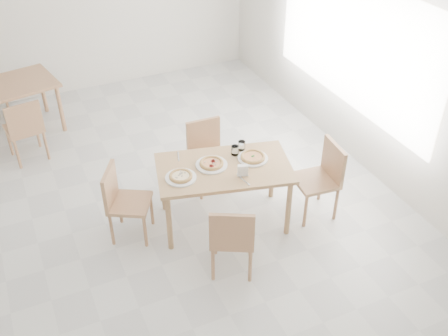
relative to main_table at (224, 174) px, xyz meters
name	(u,v)px	position (x,y,z in m)	size (l,w,h in m)	color
room	(352,42)	(2.10, 0.80, 0.84)	(7.28, 7.00, 7.00)	silver
main_table	(224,174)	(0.00, 0.00, 0.00)	(1.58, 1.13, 0.75)	tan
chair_south	(232,236)	(-0.26, -0.77, -0.16)	(0.58, 0.58, 0.87)	tan
chair_north	(207,150)	(0.11, 0.73, -0.16)	(0.44, 0.44, 0.86)	tan
chair_west	(122,198)	(-1.08, 0.25, -0.17)	(0.57, 0.57, 0.86)	tan
chair_east	(323,175)	(1.08, -0.30, -0.14)	(0.49, 0.49, 0.90)	tan
plate_margherita	(253,158)	(0.35, 0.00, 0.10)	(0.33, 0.33, 0.02)	white
plate_mushroom	(181,178)	(-0.49, 0.00, 0.10)	(0.32, 0.32, 0.02)	white
plate_pepperoni	(212,165)	(-0.11, 0.08, 0.10)	(0.34, 0.34, 0.02)	white
pizza_margherita	(253,157)	(0.35, 0.00, 0.12)	(0.31, 0.31, 0.03)	#E1B469
pizza_mushroom	(181,176)	(-0.49, 0.00, 0.12)	(0.29, 0.29, 0.03)	#E1B469
pizza_pepperoni	(212,163)	(-0.11, 0.08, 0.12)	(0.33, 0.33, 0.03)	#E1B469
tumbler_a	(235,150)	(0.21, 0.17, 0.14)	(0.08, 0.08, 0.11)	white
tumbler_b	(242,146)	(0.32, 0.22, 0.14)	(0.08, 0.08, 0.11)	white
napkin_holder	(243,171)	(0.11, -0.23, 0.15)	(0.13, 0.10, 0.13)	silver
fork_a	(244,181)	(0.09, -0.31, 0.09)	(0.02, 0.19, 0.01)	silver
fork_b	(178,157)	(-0.38, 0.38, 0.09)	(0.02, 0.18, 0.01)	silver
chair_back_s	(25,127)	(-1.82, 2.17, -0.15)	(0.50, 0.50, 0.89)	tan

